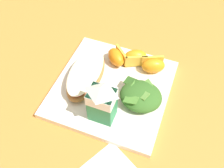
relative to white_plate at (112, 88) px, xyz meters
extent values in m
plane|color=#C67A33|center=(0.00, 0.00, -0.01)|extent=(3.00, 3.00, 0.00)
cube|color=white|center=(0.00, 0.00, 0.00)|extent=(0.28, 0.28, 0.02)
ellipsoid|color=#A87038|center=(0.07, 0.00, 0.02)|extent=(0.09, 0.17, 0.03)
ellipsoid|color=maroon|center=(0.07, 0.00, 0.03)|extent=(0.08, 0.16, 0.01)
ellipsoid|color=beige|center=(0.07, 0.00, 0.04)|extent=(0.08, 0.17, 0.01)
ellipsoid|color=#336023|center=(-0.08, 0.02, 0.03)|extent=(0.10, 0.09, 0.04)
cube|color=#4C8433|center=(-0.06, 0.04, 0.04)|extent=(0.03, 0.02, 0.01)
cube|color=#5B8E3D|center=(-0.08, -0.01, 0.04)|extent=(0.04, 0.04, 0.01)
cube|color=#4C8433|center=(-0.07, 0.00, 0.04)|extent=(0.04, 0.03, 0.01)
cube|color=#336023|center=(-0.05, -0.01, 0.04)|extent=(0.04, 0.03, 0.02)
cube|color=#5B8E3D|center=(-0.08, 0.02, 0.04)|extent=(0.04, 0.03, 0.01)
cube|color=#2D8451|center=(-0.01, 0.09, 0.05)|extent=(0.06, 0.04, 0.09)
cube|color=white|center=(-0.01, 0.09, 0.08)|extent=(0.06, 0.04, 0.03)
pyramid|color=white|center=(-0.01, 0.09, 0.11)|extent=(0.06, 0.04, 0.02)
ellipsoid|color=orange|center=(-0.08, -0.09, 0.03)|extent=(0.07, 0.06, 0.04)
cube|color=gold|center=(-0.07, -0.10, 0.03)|extent=(0.05, 0.03, 0.03)
ellipsoid|color=orange|center=(-0.03, -0.10, 0.03)|extent=(0.07, 0.06, 0.04)
cube|color=gold|center=(-0.04, -0.09, 0.03)|extent=(0.05, 0.03, 0.03)
ellipsoid|color=orange|center=(0.02, -0.08, 0.03)|extent=(0.07, 0.07, 0.04)
cube|color=gold|center=(0.01, -0.09, 0.03)|extent=(0.05, 0.04, 0.03)
camera|label=1|loc=(-0.14, 0.36, 0.52)|focal=40.79mm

